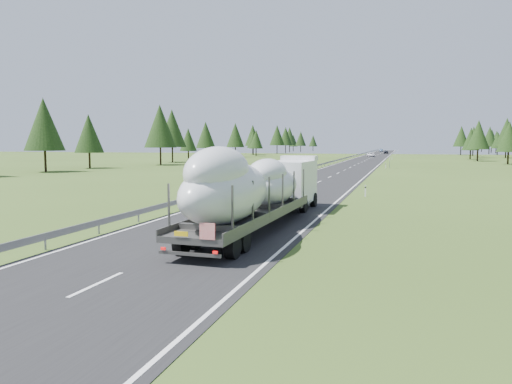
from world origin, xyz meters
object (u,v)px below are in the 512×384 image
(distant_car_dark, at_px, (386,152))
(highway_sign, at_px, (390,158))
(distant_van, at_px, (371,155))
(distant_car_blue, at_px, (381,150))
(boat_truck, at_px, (257,186))

(distant_car_dark, bearing_deg, highway_sign, -86.92)
(distant_van, bearing_deg, distant_car_blue, 86.05)
(highway_sign, distance_m, distant_car_dark, 124.72)
(boat_truck, height_order, distant_van, boat_truck)
(highway_sign, distance_m, distant_car_blue, 172.84)
(highway_sign, bearing_deg, distant_van, 96.11)
(distant_car_dark, bearing_deg, distant_car_blue, 95.72)
(highway_sign, height_order, distant_van, highway_sign)
(distant_car_blue, bearing_deg, boat_truck, -89.00)
(boat_truck, bearing_deg, highway_sign, 85.76)
(boat_truck, xyz_separation_m, distant_car_dark, (0.25, 192.99, -1.58))
(boat_truck, distance_m, distant_car_dark, 192.99)
(boat_truck, relative_size, distant_car_dark, 4.56)
(distant_van, height_order, distant_car_blue, distant_car_blue)
(boat_truck, xyz_separation_m, distant_van, (-3.03, 144.11, -1.62))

